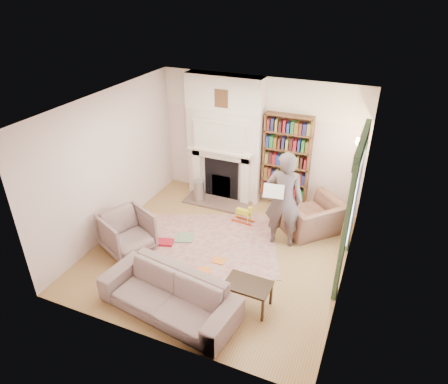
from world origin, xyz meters
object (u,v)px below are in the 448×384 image
at_px(sofa, 169,295).
at_px(man_reading, 284,200).
at_px(paraffin_heater, 199,192).
at_px(rocking_horse, 243,214).
at_px(armchair_left, 127,232).
at_px(armchair_reading, 312,217).
at_px(bookcase, 287,158).
at_px(coffee_table, 248,295).

height_order(sofa, man_reading, man_reading).
distance_m(sofa, paraffin_heater, 3.34).
relative_size(man_reading, rocking_horse, 4.13).
distance_m(man_reading, rocking_horse, 1.25).
bearing_deg(armchair_left, armchair_reading, -33.06).
distance_m(bookcase, armchair_reading, 1.39).
relative_size(coffee_table, paraffin_heater, 1.27).
distance_m(armchair_left, paraffin_heater, 2.15).
bearing_deg(armchair_left, coffee_table, -76.69).
distance_m(coffee_table, rocking_horse, 2.41).
xyz_separation_m(armchair_reading, paraffin_heater, (-2.58, 0.18, -0.08)).
bearing_deg(paraffin_heater, sofa, -71.89).
bearing_deg(man_reading, bookcase, -84.10).
relative_size(man_reading, paraffin_heater, 3.47).
distance_m(armchair_left, sofa, 1.85).
relative_size(armchair_left, man_reading, 0.44).
distance_m(man_reading, coffee_table, 1.98).
distance_m(bookcase, man_reading, 1.45).
bearing_deg(bookcase, armchair_reading, -44.99).
bearing_deg(paraffin_heater, armchair_left, -102.48).
xyz_separation_m(sofa, man_reading, (1.09, 2.40, 0.63)).
bearing_deg(coffee_table, man_reading, 91.34).
distance_m(sofa, rocking_horse, 2.80).
bearing_deg(paraffin_heater, bookcase, 18.93).
relative_size(paraffin_heater, rocking_horse, 1.19).
bearing_deg(rocking_horse, coffee_table, -62.66).
xyz_separation_m(armchair_reading, sofa, (-1.54, -3.00, -0.03)).
xyz_separation_m(man_reading, coffee_table, (-0.02, -1.84, -0.73)).
bearing_deg(coffee_table, sofa, -150.71).
distance_m(bookcase, sofa, 3.96).
xyz_separation_m(man_reading, rocking_horse, (-0.93, 0.39, -0.75)).
height_order(armchair_reading, coffee_table, armchair_reading).
relative_size(armchair_left, paraffin_heater, 1.53).
height_order(armchair_left, man_reading, man_reading).
bearing_deg(armchair_left, man_reading, -38.33).
distance_m(bookcase, coffee_table, 3.39).
bearing_deg(sofa, bookcase, 87.45).
bearing_deg(coffee_table, armchair_left, 170.47).
distance_m(armchair_left, man_reading, 2.97).
distance_m(armchair_reading, paraffin_heater, 2.59).
bearing_deg(armchair_left, bookcase, -15.01).
height_order(man_reading, paraffin_heater, man_reading).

